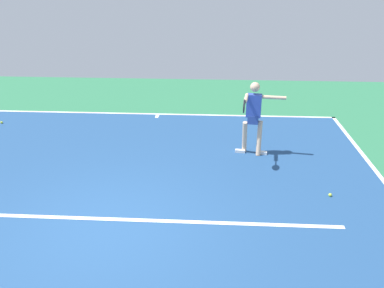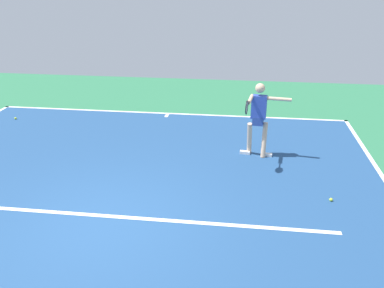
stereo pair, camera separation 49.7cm
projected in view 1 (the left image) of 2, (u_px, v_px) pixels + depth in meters
The scene contains 8 objects.
ground_plane at pixel (109, 228), 6.93m from camera, with size 21.22×21.22×0.00m, color #2D754C.
court_surface at pixel (109, 228), 6.93m from camera, with size 10.75×12.28×0.00m, color navy.
court_line_baseline_near at pixel (158, 114), 12.54m from camera, with size 10.75×0.10×0.01m, color white.
court_line_service at pixel (112, 219), 7.18m from camera, with size 8.06×0.10×0.01m, color white.
court_line_centre_mark at pixel (157, 116), 12.35m from camera, with size 0.10×0.30×0.01m, color white.
tennis_player at pixel (254, 114), 9.39m from camera, with size 1.09×1.18×1.76m.
tennis_ball_by_sideline at pixel (330, 195), 7.91m from camera, with size 0.07×0.07×0.07m, color #C6E53D.
tennis_ball_near_player at pixel (2, 122), 11.74m from camera, with size 0.07×0.07×0.07m, color #CCE033.
Camera 1 is at (-1.78, 5.73, 4.02)m, focal length 38.05 mm.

